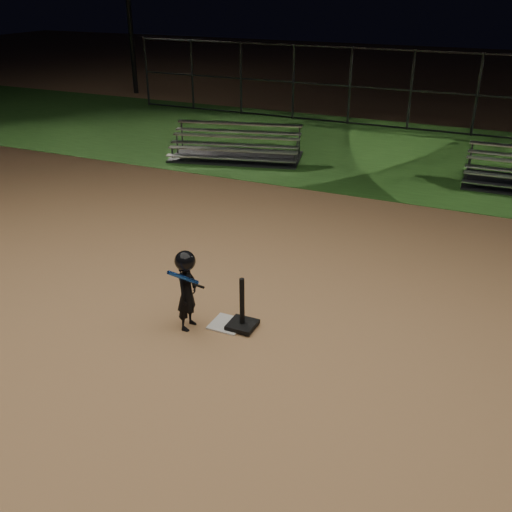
{
  "coord_description": "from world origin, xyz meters",
  "views": [
    {
      "loc": [
        3.25,
        -6.21,
        4.44
      ],
      "look_at": [
        0.0,
        1.0,
        0.65
      ],
      "focal_mm": 40.61,
      "sensor_mm": 36.0,
      "label": 1
    }
  ],
  "objects_px": {
    "bleacher_left": "(236,152)",
    "batting_tee": "(242,318)",
    "home_plate": "(227,324)",
    "child_batter": "(187,288)"
  },
  "relations": [
    {
      "from": "batting_tee",
      "to": "child_batter",
      "type": "xyz_separation_m",
      "value": [
        -0.7,
        -0.28,
        0.46
      ]
    },
    {
      "from": "bleacher_left",
      "to": "batting_tee",
      "type": "bearing_deg",
      "value": -77.25
    },
    {
      "from": "home_plate",
      "to": "batting_tee",
      "type": "height_order",
      "value": "batting_tee"
    },
    {
      "from": "home_plate",
      "to": "child_batter",
      "type": "height_order",
      "value": "child_batter"
    },
    {
      "from": "home_plate",
      "to": "child_batter",
      "type": "xyz_separation_m",
      "value": [
        -0.47,
        -0.27,
        0.61
      ]
    },
    {
      "from": "child_batter",
      "to": "bleacher_left",
      "type": "xyz_separation_m",
      "value": [
        -3.15,
        7.96,
        -0.45
      ]
    },
    {
      "from": "batting_tee",
      "to": "bleacher_left",
      "type": "relative_size",
      "value": 0.2
    },
    {
      "from": "batting_tee",
      "to": "child_batter",
      "type": "bearing_deg",
      "value": -158.04
    },
    {
      "from": "home_plate",
      "to": "bleacher_left",
      "type": "relative_size",
      "value": 0.12
    },
    {
      "from": "child_batter",
      "to": "bleacher_left",
      "type": "relative_size",
      "value": 0.31
    }
  ]
}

